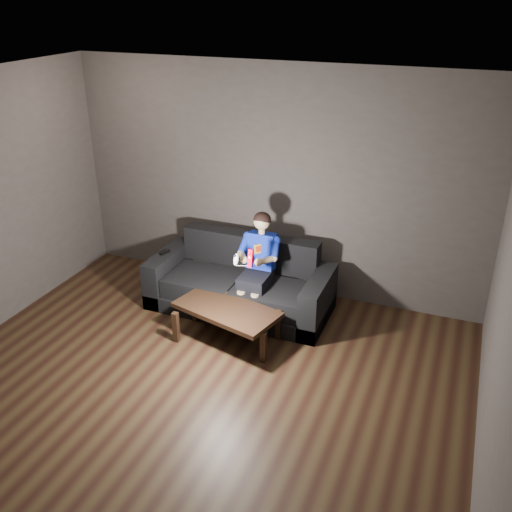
% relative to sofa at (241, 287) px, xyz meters
% --- Properties ---
extents(floor, '(5.00, 5.00, 0.00)m').
position_rel_sofa_xyz_m(floor, '(0.16, -1.85, -0.26)').
color(floor, black).
rests_on(floor, ground).
extents(back_wall, '(5.00, 0.04, 2.70)m').
position_rel_sofa_xyz_m(back_wall, '(0.16, 0.65, 1.09)').
color(back_wall, '#3E3835').
rests_on(back_wall, ground).
extents(right_wall, '(0.04, 5.00, 2.70)m').
position_rel_sofa_xyz_m(right_wall, '(2.66, -1.85, 1.09)').
color(right_wall, '#3E3835').
rests_on(right_wall, ground).
extents(ceiling, '(5.00, 5.00, 0.02)m').
position_rel_sofa_xyz_m(ceiling, '(0.16, -1.85, 2.44)').
color(ceiling, silver).
rests_on(ceiling, back_wall).
extents(sofa, '(2.07, 0.89, 0.80)m').
position_rel_sofa_xyz_m(sofa, '(0.00, 0.00, 0.00)').
color(sofa, black).
rests_on(sofa, floor).
extents(child, '(0.46, 0.56, 1.13)m').
position_rel_sofa_xyz_m(child, '(0.24, -0.05, 0.44)').
color(child, black).
rests_on(child, sofa).
extents(wii_remote_red, '(0.05, 0.07, 0.20)m').
position_rel_sofa_xyz_m(wii_remote_red, '(0.32, -0.49, 0.65)').
color(wii_remote_red, red).
rests_on(wii_remote_red, child).
extents(nunchuk_white, '(0.07, 0.09, 0.14)m').
position_rel_sofa_xyz_m(nunchuk_white, '(0.16, -0.48, 0.60)').
color(nunchuk_white, silver).
rests_on(nunchuk_white, child).
extents(wii_remote_black, '(0.07, 0.14, 0.03)m').
position_rel_sofa_xyz_m(wii_remote_black, '(-0.93, -0.08, 0.32)').
color(wii_remote_black, black).
rests_on(wii_remote_black, sofa).
extents(coffee_table, '(1.19, 0.80, 0.39)m').
position_rel_sofa_xyz_m(coffee_table, '(0.14, -0.69, 0.08)').
color(coffee_table, black).
rests_on(coffee_table, floor).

